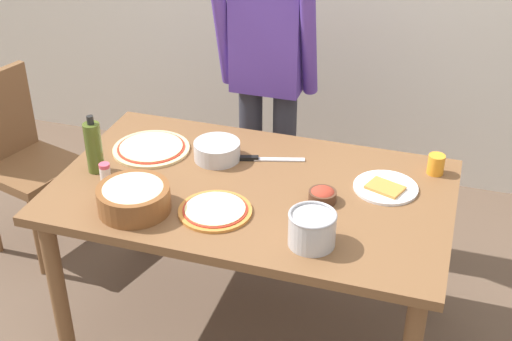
{
  "coord_description": "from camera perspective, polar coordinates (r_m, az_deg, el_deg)",
  "views": [
    {
      "loc": [
        0.74,
        -2.27,
        2.26
      ],
      "look_at": [
        0.0,
        0.05,
        0.81
      ],
      "focal_mm": 48.94,
      "sensor_mm": 36.0,
      "label": 1
    }
  ],
  "objects": [
    {
      "name": "steel_pot",
      "position": [
        2.48,
        4.6,
        -4.75
      ],
      "size": [
        0.17,
        0.17,
        0.13
      ],
      "color": "#B7B7BC",
      "rests_on": "dining_table"
    },
    {
      "name": "mixing_bowl_steel",
      "position": [
        3.01,
        -3.2,
        1.63
      ],
      "size": [
        0.2,
        0.2,
        0.08
      ],
      "color": "#B7B7BC",
      "rests_on": "dining_table"
    },
    {
      "name": "chef_knife",
      "position": [
        3.01,
        0.56,
        0.97
      ],
      "size": [
        0.29,
        0.11,
        0.02
      ],
      "color": "silver",
      "rests_on": "dining_table"
    },
    {
      "name": "small_sauce_bowl",
      "position": [
        2.73,
        5.46,
        -2.01
      ],
      "size": [
        0.11,
        0.11,
        0.06
      ],
      "color": "#4C2D1E",
      "rests_on": "dining_table"
    },
    {
      "name": "person_cook",
      "position": [
        3.43,
        0.98,
        8.07
      ],
      "size": [
        0.49,
        0.25,
        1.62
      ],
      "color": "#2D2D38",
      "rests_on": "ground"
    },
    {
      "name": "chair_wooden_left",
      "position": [
        3.7,
        -18.7,
        1.32
      ],
      "size": [
        0.49,
        0.49,
        0.95
      ],
      "color": "brown",
      "rests_on": "ground"
    },
    {
      "name": "olive_oil_bottle",
      "position": [
        2.96,
        -13.12,
        1.88
      ],
      "size": [
        0.07,
        0.07,
        0.26
      ],
      "color": "#47561E",
      "rests_on": "dining_table"
    },
    {
      "name": "pizza_cooked_on_tray",
      "position": [
        2.67,
        -3.36,
        -3.27
      ],
      "size": [
        0.28,
        0.28,
        0.02
      ],
      "color": "#C67A33",
      "rests_on": "dining_table"
    },
    {
      "name": "pizza_raw_on_board",
      "position": [
        3.12,
        -8.56,
        1.81
      ],
      "size": [
        0.34,
        0.34,
        0.02
      ],
      "color": "beige",
      "rests_on": "dining_table"
    },
    {
      "name": "salt_shaker",
      "position": [
        2.86,
        -12.2,
        -0.39
      ],
      "size": [
        0.04,
        0.04,
        0.11
      ],
      "color": "white",
      "rests_on": "dining_table"
    },
    {
      "name": "dining_table",
      "position": [
        2.87,
        -0.3,
        -2.9
      ],
      "size": [
        1.6,
        0.96,
        0.76
      ],
      "color": "brown",
      "rests_on": "ground"
    },
    {
      "name": "cup_orange",
      "position": [
        2.99,
        14.5,
        0.49
      ],
      "size": [
        0.07,
        0.07,
        0.08
      ],
      "primitive_type": "cylinder",
      "color": "orange",
      "rests_on": "dining_table"
    },
    {
      "name": "popcorn_bowl",
      "position": [
        2.69,
        -9.97,
        -2.08
      ],
      "size": [
        0.28,
        0.28,
        0.11
      ],
      "color": "brown",
      "rests_on": "dining_table"
    },
    {
      "name": "ground",
      "position": [
        3.29,
        -0.27,
        -12.64
      ],
      "size": [
        8.0,
        8.0,
        0.0
      ],
      "primitive_type": "plane",
      "color": "brown"
    },
    {
      "name": "plate_with_slice",
      "position": [
        2.85,
        10.54,
        -1.38
      ],
      "size": [
        0.26,
        0.26,
        0.02
      ],
      "color": "white",
      "rests_on": "dining_table"
    }
  ]
}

